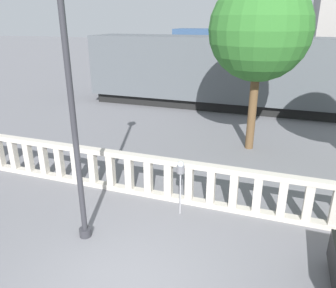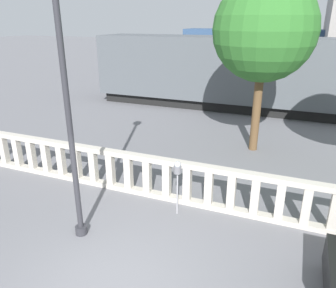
{
  "view_description": "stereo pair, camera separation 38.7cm",
  "coord_description": "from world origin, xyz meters",
  "px_view_note": "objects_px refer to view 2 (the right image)",
  "views": [
    {
      "loc": [
        2.36,
        -4.14,
        4.69
      ],
      "look_at": [
        -0.66,
        4.39,
        1.24
      ],
      "focal_mm": 35.0,
      "sensor_mm": 36.0,
      "label": 1
    },
    {
      "loc": [
        2.72,
        -4.01,
        4.69
      ],
      "look_at": [
        -0.66,
        4.39,
        1.24
      ],
      "focal_mm": 35.0,
      "sensor_mm": 36.0,
      "label": 2
    }
  ],
  "objects_px": {
    "lamppost": "(62,54)",
    "parking_meter": "(177,171)",
    "train_far": "(292,51)",
    "tree_right": "(264,31)",
    "train_near": "(330,78)"
  },
  "relations": [
    {
      "from": "parking_meter",
      "to": "tree_right",
      "type": "height_order",
      "value": "tree_right"
    },
    {
      "from": "train_far",
      "to": "tree_right",
      "type": "distance_m",
      "value": 20.2
    },
    {
      "from": "parking_meter",
      "to": "lamppost",
      "type": "bearing_deg",
      "value": -137.59
    },
    {
      "from": "train_near",
      "to": "tree_right",
      "type": "height_order",
      "value": "tree_right"
    },
    {
      "from": "train_far",
      "to": "tree_right",
      "type": "height_order",
      "value": "tree_right"
    },
    {
      "from": "parking_meter",
      "to": "train_far",
      "type": "bearing_deg",
      "value": 86.77
    },
    {
      "from": "lamppost",
      "to": "train_far",
      "type": "height_order",
      "value": "lamppost"
    },
    {
      "from": "tree_right",
      "to": "train_far",
      "type": "bearing_deg",
      "value": 89.17
    },
    {
      "from": "train_far",
      "to": "tree_right",
      "type": "bearing_deg",
      "value": -90.83
    },
    {
      "from": "train_near",
      "to": "parking_meter",
      "type": "bearing_deg",
      "value": -108.9
    },
    {
      "from": "train_near",
      "to": "train_far",
      "type": "bearing_deg",
      "value": 99.68
    },
    {
      "from": "lamppost",
      "to": "parking_meter",
      "type": "bearing_deg",
      "value": 42.41
    },
    {
      "from": "train_far",
      "to": "train_near",
      "type": "bearing_deg",
      "value": -80.32
    },
    {
      "from": "parking_meter",
      "to": "tree_right",
      "type": "bearing_deg",
      "value": 77.87
    },
    {
      "from": "lamppost",
      "to": "parking_meter",
      "type": "relative_size",
      "value": 4.45
    }
  ]
}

